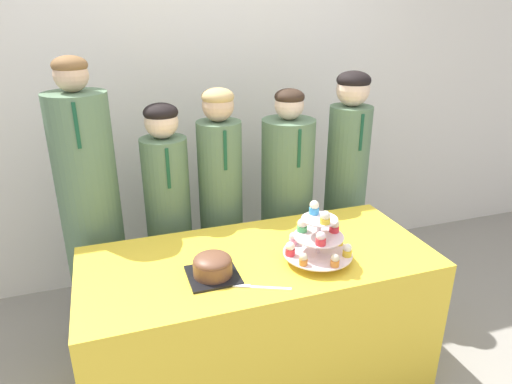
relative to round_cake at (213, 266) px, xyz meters
name	(u,v)px	position (x,y,z in m)	size (l,w,h in m)	color
wall_back	(196,88)	(0.25, 1.39, 0.54)	(9.00, 0.06, 2.70)	silver
table	(259,322)	(0.25, 0.10, -0.43)	(1.66, 0.74, 0.76)	yellow
round_cake	(213,266)	(0.00, 0.00, 0.00)	(0.22, 0.22, 0.11)	black
cake_knife	(252,287)	(0.14, -0.14, -0.05)	(0.23, 0.12, 0.01)	silver
cupcake_stand	(318,239)	(0.49, -0.03, 0.06)	(0.32, 0.32, 0.28)	silver
student_0	(93,221)	(-0.49, 0.72, -0.04)	(0.31, 0.32, 1.64)	#567556
student_1	(170,227)	(-0.08, 0.72, -0.14)	(0.26, 0.26, 1.39)	#567556
student_2	(221,215)	(0.23, 0.72, -0.11)	(0.25, 0.26, 1.45)	#567556
student_3	(286,211)	(0.65, 0.72, -0.15)	(0.32, 0.32, 1.43)	#567556
student_4	(345,192)	(1.05, 0.72, -0.07)	(0.26, 0.27, 1.51)	#567556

